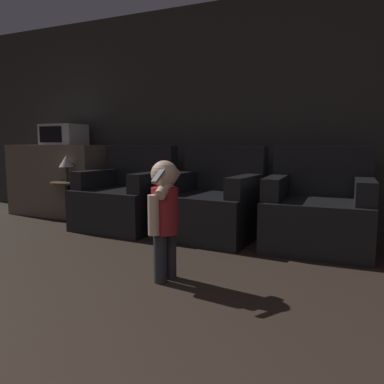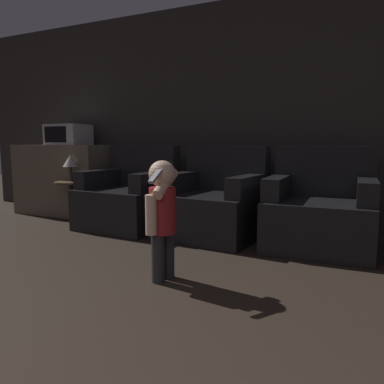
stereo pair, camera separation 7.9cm
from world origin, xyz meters
name	(u,v)px [view 1 (the left image)]	position (x,y,z in m)	size (l,w,h in m)	color
wall_back	(246,114)	(0.00, 4.50, 1.30)	(8.40, 0.05, 2.60)	#33302D
armchair_left	(127,199)	(-1.17, 3.73, 0.33)	(0.97, 0.91, 0.93)	black
armchair_middle	(213,205)	(-0.13, 3.73, 0.33)	(1.00, 0.94, 0.93)	black
armchair_right	(318,212)	(0.91, 3.73, 0.33)	(0.93, 0.88, 0.93)	black
person_toddler	(164,211)	(0.01, 2.40, 0.50)	(0.18, 0.33, 0.84)	#28282D
kitchen_counter	(62,180)	(-2.44, 4.10, 0.47)	(1.32, 0.66, 0.94)	#665B4C
microwave	(64,135)	(-2.38, 4.10, 1.07)	(0.52, 0.40, 0.27)	#B7B7BC
side_table	(68,190)	(-1.97, 3.68, 0.40)	(0.40, 0.40, 0.50)	black
lamp	(67,162)	(-1.97, 3.68, 0.74)	(0.18, 0.18, 0.32)	#262626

